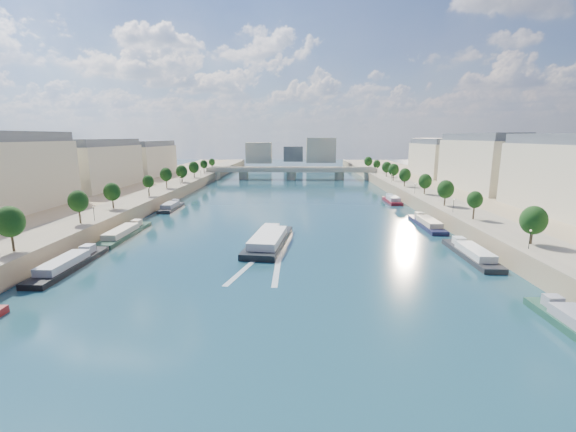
{
  "coord_description": "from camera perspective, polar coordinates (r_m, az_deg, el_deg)",
  "views": [
    {
      "loc": [
        4.14,
        -33.5,
        28.18
      ],
      "look_at": [
        1.37,
        78.23,
        5.0
      ],
      "focal_mm": 24.0,
      "sensor_mm": 36.0,
      "label": 1
    }
  ],
  "objects": [
    {
      "name": "ground",
      "position": [
        136.51,
        -0.35,
        -0.2
      ],
      "size": [
        700.0,
        700.0,
        0.0
      ],
      "primitive_type": "plane",
      "color": "#0D2A39",
      "rests_on": "ground"
    },
    {
      "name": "quay_left",
      "position": [
        155.82,
        -27.86,
        0.86
      ],
      "size": [
        44.0,
        520.0,
        5.0
      ],
      "primitive_type": "cube",
      "color": "#9E8460",
      "rests_on": "ground"
    },
    {
      "name": "quay_right",
      "position": [
        151.94,
        27.92,
        0.61
      ],
      "size": [
        44.0,
        520.0,
        5.0
      ],
      "primitive_type": "cube",
      "color": "#9E8460",
      "rests_on": "ground"
    },
    {
      "name": "pave_left",
      "position": [
        148.65,
        -22.9,
        1.84
      ],
      "size": [
        14.0,
        520.0,
        0.1
      ],
      "primitive_type": "cube",
      "color": "gray",
      "rests_on": "quay_left"
    },
    {
      "name": "pave_right",
      "position": [
        145.44,
        22.72,
        1.65
      ],
      "size": [
        14.0,
        520.0,
        0.1
      ],
      "primitive_type": "cube",
      "color": "gray",
      "rests_on": "quay_right"
    },
    {
      "name": "trees_left",
      "position": [
        148.9,
        -22.05,
        4.03
      ],
      "size": [
        4.8,
        268.8,
        8.26
      ],
      "color": "#382B1E",
      "rests_on": "ground"
    },
    {
      "name": "trees_right",
      "position": [
        153.27,
        20.85,
        4.32
      ],
      "size": [
        4.8,
        268.8,
        8.26
      ],
      "color": "#382B1E",
      "rests_on": "ground"
    },
    {
      "name": "lamps_left",
      "position": [
        137.39,
        -22.96,
        2.25
      ],
      "size": [
        0.36,
        200.36,
        4.28
      ],
      "color": "black",
      "rests_on": "ground"
    },
    {
      "name": "lamps_right",
      "position": [
        148.11,
        20.49,
        3.06
      ],
      "size": [
        0.36,
        200.36,
        4.28
      ],
      "color": "black",
      "rests_on": "ground"
    },
    {
      "name": "buildings_left",
      "position": [
        171.04,
        -30.19,
        6.21
      ],
      "size": [
        16.0,
        226.0,
        23.2
      ],
      "color": "#C1B594",
      "rests_on": "ground"
    },
    {
      "name": "buildings_right",
      "position": [
        166.87,
        30.59,
        6.07
      ],
      "size": [
        16.0,
        226.0,
        23.2
      ],
      "color": "#C1B594",
      "rests_on": "ground"
    },
    {
      "name": "skyline",
      "position": [
        353.28,
        1.29,
        9.52
      ],
      "size": [
        79.0,
        42.0,
        22.0
      ],
      "color": "#C1B594",
      "rests_on": "ground"
    },
    {
      "name": "bridge",
      "position": [
        258.2,
        0.5,
        6.58
      ],
      "size": [
        112.0,
        12.0,
        8.15
      ],
      "color": "#C1B79E",
      "rests_on": "ground"
    },
    {
      "name": "tour_barge",
      "position": [
        102.07,
        -2.87,
        -3.64
      ],
      "size": [
        12.1,
        30.73,
        4.06
      ],
      "rotation": [
        0.0,
        0.0,
        -0.12
      ],
      "color": "black",
      "rests_on": "ground"
    },
    {
      "name": "wake",
      "position": [
        86.65,
        -3.67,
        -7.27
      ],
      "size": [
        10.73,
        26.0,
        0.04
      ],
      "color": "silver",
      "rests_on": "ground"
    },
    {
      "name": "moored_barges_left",
      "position": [
        95.03,
        -30.38,
        -6.67
      ],
      "size": [
        5.0,
        155.99,
        3.6
      ],
      "color": "#181B36",
      "rests_on": "ground"
    },
    {
      "name": "moored_barges_right",
      "position": [
        100.44,
        25.79,
        -5.28
      ],
      "size": [
        5.0,
        168.38,
        3.6
      ],
      "color": "black",
      "rests_on": "ground"
    }
  ]
}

